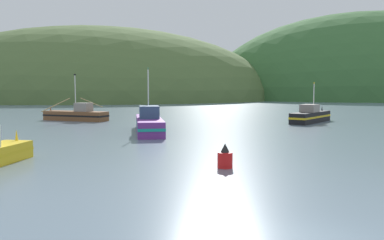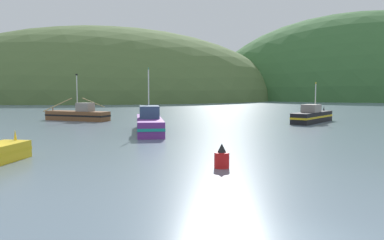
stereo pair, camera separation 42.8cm
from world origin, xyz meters
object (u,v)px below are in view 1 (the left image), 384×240
(fishing_boat_black, at_px, (311,116))
(channel_buoy, at_px, (225,158))
(fishing_boat_purple, at_px, (149,123))
(fishing_boat_brown, at_px, (76,115))

(fishing_boat_black, distance_m, channel_buoy, 32.33)
(fishing_boat_purple, xyz_separation_m, fishing_boat_black, (20.80, 10.19, -0.05))
(fishing_boat_brown, bearing_deg, fishing_boat_purple, 150.46)
(fishing_boat_brown, xyz_separation_m, channel_buoy, (15.90, -33.26, -0.26))
(fishing_boat_purple, xyz_separation_m, fishing_boat_brown, (-10.82, 15.21, -0.10))
(fishing_boat_purple, height_order, fishing_boat_black, fishing_boat_purple)
(fishing_boat_black, bearing_deg, fishing_boat_brown, 121.91)
(fishing_boat_brown, bearing_deg, channel_buoy, 140.59)
(fishing_boat_purple, bearing_deg, fishing_boat_black, -69.06)
(fishing_boat_purple, xyz_separation_m, channel_buoy, (5.08, -18.06, -0.35))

